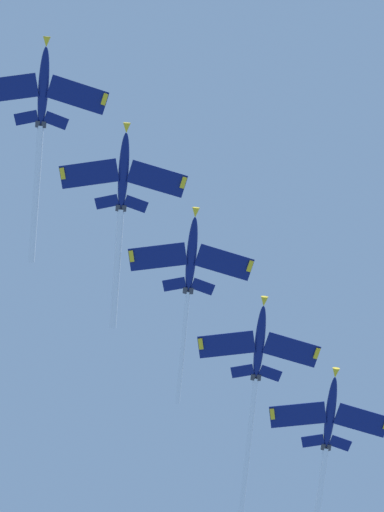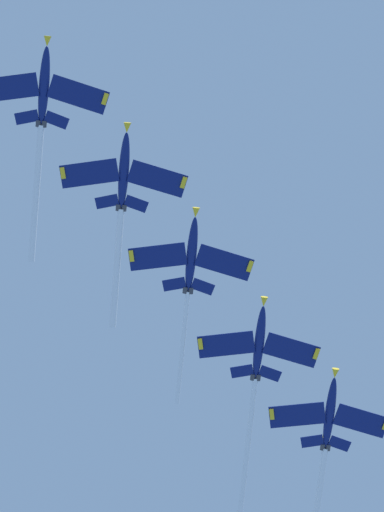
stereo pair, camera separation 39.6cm
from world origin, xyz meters
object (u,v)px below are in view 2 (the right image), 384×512
at_px(jet_lead, 41,122).
at_px(jet_fifth, 326,443).
at_px(jet_second, 121,204).
at_px(jet_third, 190,273).
at_px(jet_fourth, 256,373).

relative_size(jet_lead, jet_fifth, 1.05).
bearing_deg(jet_lead, jet_second, 109.40).
xyz_separation_m(jet_second, jet_fifth, (-18.83, 45.46, -14.96)).
distance_m(jet_third, jet_fourth, 19.73).
xyz_separation_m(jet_third, jet_fifth, (-14.29, 31.47, -10.76)).
xyz_separation_m(jet_lead, jet_fourth, (-19.52, 46.40, -14.63)).
height_order(jet_third, jet_fifth, jet_third).
relative_size(jet_lead, jet_second, 1.07).
height_order(jet_second, jet_fourth, jet_second).
bearing_deg(jet_lead, jet_fifth, 111.70).
height_order(jet_lead, jet_third, jet_lead).
xyz_separation_m(jet_fourth, jet_fifth, (-4.98, 15.18, -4.67)).
distance_m(jet_second, jet_third, 15.30).
xyz_separation_m(jet_second, jet_fourth, (-13.85, 30.28, -10.29)).
bearing_deg(jet_fourth, jet_fifth, 108.15).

